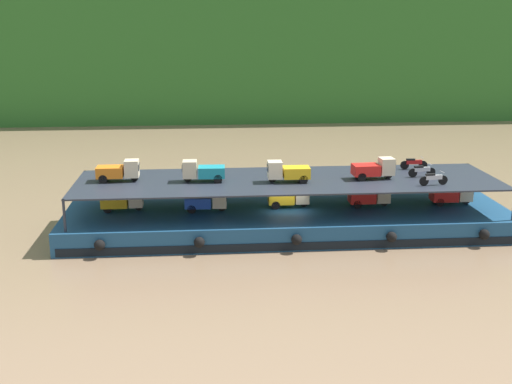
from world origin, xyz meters
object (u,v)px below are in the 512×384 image
Objects in this scene: mini_truck_upper_stern at (119,171)px; motorcycle_upper_stbd at (414,163)px; mini_truck_upper_mid at (203,171)px; mini_truck_lower_aft at (207,201)px; mini_truck_lower_bow at (452,194)px; cargo_barge at (287,220)px; mini_truck_upper_bow at (374,169)px; motorcycle_upper_port at (433,179)px; mini_truck_lower_fore at (370,196)px; mini_truck_lower_stern at (123,200)px; motorcycle_upper_centre at (422,171)px; mini_truck_upper_fore at (288,172)px; mini_truck_lower_mid at (289,197)px.

mini_truck_upper_stern is 1.44× the size of motorcycle_upper_stbd.
mini_truck_upper_stern is 0.99× the size of mini_truck_upper_mid.
mini_truck_lower_bow is (16.61, 0.23, 0.00)m from mini_truck_lower_aft.
mini_truck_upper_stern is at bearing 179.15° from mini_truck_lower_bow.
mini_truck_upper_bow is at bearing -2.44° from cargo_barge.
cargo_barge is 15.34× the size of motorcycle_upper_stbd.
mini_truck_upper_mid is 14.90m from motorcycle_upper_stbd.
mini_truck_upper_stern is at bearing 172.13° from motorcycle_upper_port.
cargo_barge is 11.51m from mini_truck_upper_stern.
cargo_barge is at bearing -177.66° from mini_truck_lower_fore.
mini_truck_upper_stern is at bearing -175.04° from motorcycle_upper_stbd.
mini_truck_lower_aft is at bearing -5.95° from mini_truck_upper_mid.
motorcycle_upper_port is (3.35, -2.46, 1.74)m from mini_truck_lower_fore.
motorcycle_upper_port reaches higher than mini_truck_lower_stern.
mini_truck_upper_stern is (-22.25, 0.33, 2.00)m from mini_truck_lower_bow.
mini_truck_lower_bow is (22.07, -0.33, 0.00)m from mini_truck_lower_stern.
mini_truck_upper_stern is 20.14m from motorcycle_upper_port.
mini_truck_upper_bow is (0.05, -0.47, 2.00)m from mini_truck_lower_fore.
mini_truck_lower_fore is 1.45× the size of motorcycle_upper_centre.
mini_truck_upper_bow is at bearing -175.42° from motorcycle_upper_centre.
mini_truck_upper_bow is 3.87m from motorcycle_upper_port.
mini_truck_upper_stern is at bearing 177.35° from mini_truck_upper_bow.
mini_truck_upper_fore is at bearing -176.02° from motorcycle_upper_centre.
mini_truck_lower_stern is 5.64m from mini_truck_upper_mid.
motorcycle_upper_port and motorcycle_upper_stbd have the same top height.
motorcycle_upper_port is (8.98, -2.23, 3.18)m from cargo_barge.
mini_truck_upper_mid is 14.69m from motorcycle_upper_port.
cargo_barge is 10.59× the size of mini_truck_lower_mid.
mini_truck_lower_aft is 14.58m from motorcycle_upper_port.
motorcycle_upper_port is 2.25m from motorcycle_upper_centre.
mini_truck_upper_mid is (5.25, -0.54, 2.00)m from mini_truck_lower_stern.
motorcycle_upper_port is at bearing -7.87° from mini_truck_upper_stern.
mini_truck_upper_mid is (-0.21, 0.02, 2.00)m from mini_truck_lower_aft.
mini_truck_upper_bow is (5.76, 0.37, 0.00)m from mini_truck_upper_fore.
mini_truck_lower_fore is at bearing 8.33° from mini_truck_upper_fore.
mini_truck_lower_aft is 14.79m from motorcycle_upper_stbd.
mini_truck_lower_aft is at bearing 173.73° from mini_truck_upper_fore.
mini_truck_upper_mid reaches higher than mini_truck_lower_bow.
mini_truck_lower_stern is at bearing -174.99° from motorcycle_upper_stbd.
mini_truck_lower_mid is at bearing 4.79° from mini_truck_upper_mid.
mini_truck_upper_stern reaches higher than motorcycle_upper_centre.
mini_truck_upper_mid is at bearing -175.21° from mini_truck_lower_mid.
mini_truck_lower_stern is at bearing 177.33° from mini_truck_upper_bow.
mini_truck_lower_aft is at bearing -179.77° from motorcycle_upper_centre.
mini_truck_lower_mid is at bearing 5.20° from mini_truck_lower_aft.
mini_truck_upper_bow is at bearing 149.02° from motorcycle_upper_port.
mini_truck_upper_bow is at bearing -175.52° from mini_truck_lower_bow.
mini_truck_lower_bow is 22.34m from mini_truck_upper_stern.
mini_truck_upper_mid reaches higher than cargo_barge.
motorcycle_upper_centre is (8.99, 0.02, 3.18)m from cargo_barge.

